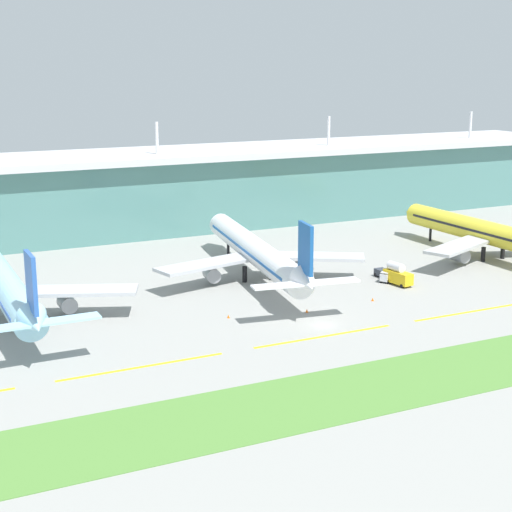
{
  "coord_description": "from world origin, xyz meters",
  "views": [
    {
      "loc": [
        -73.22,
        -122.53,
        47.74
      ],
      "look_at": [
        0.2,
        29.15,
        7.0
      ],
      "focal_mm": 56.1,
      "sensor_mm": 36.0,
      "label": 1
    }
  ],
  "objects_px": {
    "safety_cone_nose_front": "(228,316)",
    "safety_cone_right_wingtip": "(307,311)",
    "airliner_near": "(7,288)",
    "safety_cone_left_wingtip": "(373,299)",
    "airliner_middle": "(256,252)",
    "airliner_far": "(490,234)",
    "baggage_cart": "(387,276)",
    "fuel_truck": "(398,275)",
    "pushback_tug": "(383,273)"
  },
  "relations": [
    {
      "from": "safety_cone_nose_front",
      "to": "safety_cone_right_wingtip",
      "type": "relative_size",
      "value": 1.0
    },
    {
      "from": "airliner_near",
      "to": "safety_cone_left_wingtip",
      "type": "bearing_deg",
      "value": -15.47
    },
    {
      "from": "airliner_middle",
      "to": "airliner_far",
      "type": "distance_m",
      "value": 61.46
    },
    {
      "from": "airliner_middle",
      "to": "safety_cone_nose_front",
      "type": "relative_size",
      "value": 102.77
    },
    {
      "from": "safety_cone_left_wingtip",
      "to": "airliner_near",
      "type": "bearing_deg",
      "value": 164.53
    },
    {
      "from": "airliner_middle",
      "to": "baggage_cart",
      "type": "relative_size",
      "value": 17.94
    },
    {
      "from": "baggage_cart",
      "to": "fuel_truck",
      "type": "distance_m",
      "value": 3.12
    },
    {
      "from": "airliner_far",
      "to": "safety_cone_right_wingtip",
      "type": "distance_m",
      "value": 65.91
    },
    {
      "from": "airliner_far",
      "to": "safety_cone_left_wingtip",
      "type": "xyz_separation_m",
      "value": [
        -46.81,
        -18.04,
        -6.1
      ]
    },
    {
      "from": "fuel_truck",
      "to": "safety_cone_right_wingtip",
      "type": "bearing_deg",
      "value": -162.11
    },
    {
      "from": "airliner_middle",
      "to": "safety_cone_right_wingtip",
      "type": "xyz_separation_m",
      "value": [
        -1.87,
        -26.61,
        -6.11
      ]
    },
    {
      "from": "airliner_near",
      "to": "safety_cone_nose_front",
      "type": "xyz_separation_m",
      "value": [
        38.23,
        -16.69,
        -6.1
      ]
    },
    {
      "from": "airliner_near",
      "to": "pushback_tug",
      "type": "relative_size",
      "value": 14.15
    },
    {
      "from": "airliner_near",
      "to": "safety_cone_right_wingtip",
      "type": "distance_m",
      "value": 57.57
    },
    {
      "from": "airliner_near",
      "to": "airliner_far",
      "type": "xyz_separation_m",
      "value": [
        116.43,
        -1.22,
        0.01
      ]
    },
    {
      "from": "airliner_near",
      "to": "safety_cone_nose_front",
      "type": "bearing_deg",
      "value": -23.59
    },
    {
      "from": "pushback_tug",
      "to": "safety_cone_left_wingtip",
      "type": "height_order",
      "value": "pushback_tug"
    },
    {
      "from": "fuel_truck",
      "to": "baggage_cart",
      "type": "bearing_deg",
      "value": 107.93
    },
    {
      "from": "baggage_cart",
      "to": "safety_cone_nose_front",
      "type": "bearing_deg",
      "value": -168.79
    },
    {
      "from": "safety_cone_right_wingtip",
      "to": "baggage_cart",
      "type": "bearing_deg",
      "value": 23.61
    },
    {
      "from": "airliner_middle",
      "to": "baggage_cart",
      "type": "height_order",
      "value": "airliner_middle"
    },
    {
      "from": "airliner_near",
      "to": "airliner_middle",
      "type": "height_order",
      "value": "same"
    },
    {
      "from": "airliner_far",
      "to": "safety_cone_nose_front",
      "type": "bearing_deg",
      "value": -168.81
    },
    {
      "from": "baggage_cart",
      "to": "safety_cone_nose_front",
      "type": "xyz_separation_m",
      "value": [
        -42.49,
        -8.42,
        -0.91
      ]
    },
    {
      "from": "fuel_truck",
      "to": "safety_cone_left_wingtip",
      "type": "relative_size",
      "value": 10.67
    },
    {
      "from": "safety_cone_nose_front",
      "to": "safety_cone_right_wingtip",
      "type": "height_order",
      "value": "same"
    },
    {
      "from": "pushback_tug",
      "to": "safety_cone_nose_front",
      "type": "bearing_deg",
      "value": -164.97
    },
    {
      "from": "safety_cone_right_wingtip",
      "to": "airliner_near",
      "type": "bearing_deg",
      "value": 159.41
    },
    {
      "from": "airliner_far",
      "to": "fuel_truck",
      "type": "distance_m",
      "value": 36.42
    },
    {
      "from": "airliner_far",
      "to": "baggage_cart",
      "type": "xyz_separation_m",
      "value": [
        -35.72,
        -7.05,
        -5.19
      ]
    },
    {
      "from": "airliner_far",
      "to": "baggage_cart",
      "type": "distance_m",
      "value": 36.77
    },
    {
      "from": "baggage_cart",
      "to": "airliner_far",
      "type": "bearing_deg",
      "value": 11.16
    },
    {
      "from": "airliner_middle",
      "to": "baggage_cart",
      "type": "bearing_deg",
      "value": -30.29
    },
    {
      "from": "airliner_near",
      "to": "fuel_truck",
      "type": "height_order",
      "value": "airliner_near"
    },
    {
      "from": "safety_cone_left_wingtip",
      "to": "safety_cone_right_wingtip",
      "type": "height_order",
      "value": "same"
    },
    {
      "from": "pushback_tug",
      "to": "fuel_truck",
      "type": "bearing_deg",
      "value": -95.55
    },
    {
      "from": "airliner_near",
      "to": "pushback_tug",
      "type": "height_order",
      "value": "airliner_near"
    },
    {
      "from": "airliner_far",
      "to": "airliner_near",
      "type": "bearing_deg",
      "value": 179.4
    },
    {
      "from": "baggage_cart",
      "to": "airliner_middle",
      "type": "bearing_deg",
      "value": 149.71
    },
    {
      "from": "airliner_far",
      "to": "baggage_cart",
      "type": "height_order",
      "value": "airliner_far"
    },
    {
      "from": "fuel_truck",
      "to": "safety_cone_nose_front",
      "type": "height_order",
      "value": "fuel_truck"
    },
    {
      "from": "fuel_truck",
      "to": "safety_cone_left_wingtip",
      "type": "xyz_separation_m",
      "value": [
        -12.0,
        -8.19,
        -1.91
      ]
    },
    {
      "from": "airliner_middle",
      "to": "safety_cone_left_wingtip",
      "type": "distance_m",
      "value": 30.02
    },
    {
      "from": "safety_cone_left_wingtip",
      "to": "safety_cone_right_wingtip",
      "type": "xyz_separation_m",
      "value": [
        -16.03,
        -0.86,
        0.0
      ]
    },
    {
      "from": "fuel_truck",
      "to": "airliner_middle",
      "type": "bearing_deg",
      "value": 146.13
    },
    {
      "from": "pushback_tug",
      "to": "fuel_truck",
      "type": "distance_m",
      "value": 6.34
    },
    {
      "from": "airliner_middle",
      "to": "fuel_truck",
      "type": "distance_m",
      "value": 31.79
    },
    {
      "from": "airliner_far",
      "to": "safety_cone_right_wingtip",
      "type": "xyz_separation_m",
      "value": [
        -62.84,
        -18.91,
        -6.1
      ]
    },
    {
      "from": "safety_cone_right_wingtip",
      "to": "safety_cone_nose_front",
      "type": "bearing_deg",
      "value": 167.38
    },
    {
      "from": "pushback_tug",
      "to": "safety_cone_right_wingtip",
      "type": "distance_m",
      "value": 32.45
    }
  ]
}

